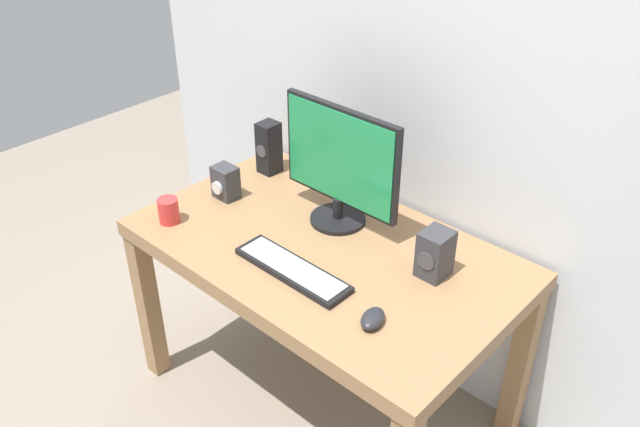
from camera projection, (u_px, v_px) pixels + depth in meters
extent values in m
plane|color=gray|center=(324.00, 397.00, 2.64)|extent=(6.00, 6.00, 0.00)
cube|color=#936D47|center=(324.00, 253.00, 2.26)|extent=(1.31, 0.78, 0.06)
cube|color=#936D47|center=(148.00, 306.00, 2.59)|extent=(0.07, 0.07, 0.68)
cube|color=#936D47|center=(276.00, 232.00, 3.02)|extent=(0.07, 0.07, 0.68)
cube|color=#936D47|center=(520.00, 365.00, 2.33)|extent=(0.07, 0.07, 0.68)
cylinder|color=black|center=(338.00, 219.00, 2.37)|extent=(0.20, 0.20, 0.02)
cylinder|color=black|center=(338.00, 208.00, 2.34)|extent=(0.04, 0.04, 0.08)
cube|color=black|center=(341.00, 156.00, 2.24)|extent=(0.48, 0.02, 0.35)
cube|color=#1E8C4C|center=(339.00, 157.00, 2.23)|extent=(0.46, 0.01, 0.33)
cube|color=black|center=(292.00, 270.00, 2.11)|extent=(0.42, 0.12, 0.02)
cube|color=silver|center=(292.00, 267.00, 2.11)|extent=(0.39, 0.10, 0.00)
ellipsoid|color=#232328|center=(373.00, 319.00, 1.91)|extent=(0.09, 0.11, 0.04)
cube|color=#333338|center=(435.00, 254.00, 2.07)|extent=(0.09, 0.10, 0.16)
cylinder|color=#3F3F44|center=(426.00, 261.00, 2.04)|extent=(0.06, 0.00, 0.06)
cube|color=black|center=(269.00, 148.00, 2.62)|extent=(0.07, 0.08, 0.21)
cylinder|color=#3F3F44|center=(261.00, 151.00, 2.60)|extent=(0.05, 0.00, 0.05)
cube|color=#333338|center=(226.00, 182.00, 2.48)|extent=(0.09, 0.07, 0.13)
cylinder|color=silver|center=(217.00, 188.00, 2.45)|extent=(0.05, 0.01, 0.05)
cylinder|color=red|center=(169.00, 211.00, 2.34)|extent=(0.07, 0.07, 0.09)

